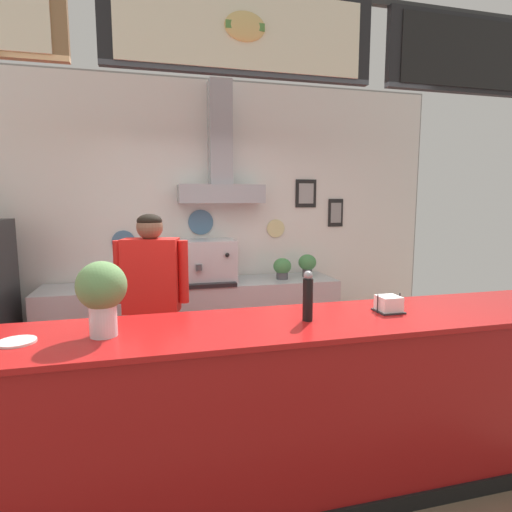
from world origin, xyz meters
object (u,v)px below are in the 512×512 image
object	(u,v)px
potted_oregano	(307,264)
pepper_grinder	(308,296)
condiment_plate	(17,342)
shop_worker	(152,309)
potted_rosemary	(161,272)
potted_sage	(282,268)
napkin_holder	(389,305)
espresso_machine	(207,262)
basil_vase	(102,293)

from	to	relation	value
potted_oregano	pepper_grinder	size ratio (longest dim) A/B	0.87
condiment_plate	pepper_grinder	world-z (taller)	pepper_grinder
shop_worker	pepper_grinder	distance (m)	1.48
potted_rosemary	potted_sage	xyz separation A→B (m)	(1.31, -0.04, -0.00)
potted_rosemary	napkin_holder	world-z (taller)	napkin_holder
shop_worker	espresso_machine	distance (m)	1.15
potted_oregano	espresso_machine	bearing A→B (deg)	-176.85
potted_sage	pepper_grinder	size ratio (longest dim) A/B	0.79
shop_worker	potted_sage	xyz separation A→B (m)	(1.41, 0.96, 0.13)
shop_worker	napkin_holder	bearing A→B (deg)	155.97
pepper_grinder	shop_worker	bearing A→B (deg)	127.12
condiment_plate	basil_vase	bearing A→B (deg)	0.55
potted_oregano	basil_vase	distance (m)	2.96
napkin_holder	potted_oregano	bearing A→B (deg)	82.00
potted_oregano	potted_rosemary	bearing A→B (deg)	-178.78
shop_worker	pepper_grinder	size ratio (longest dim) A/B	5.61
potted_sage	napkin_holder	world-z (taller)	napkin_holder
potted_sage	napkin_holder	bearing A→B (deg)	-89.31
potted_rosemary	napkin_holder	bearing A→B (deg)	-57.65
potted_rosemary	pepper_grinder	distance (m)	2.29
basil_vase	condiment_plate	distance (m)	0.46
potted_rosemary	pepper_grinder	xyz separation A→B (m)	(0.77, -2.15, 0.19)
shop_worker	potted_rosemary	bearing A→B (deg)	-82.35
shop_worker	potted_rosemary	world-z (taller)	shop_worker
potted_rosemary	condiment_plate	size ratio (longest dim) A/B	1.33
potted_oregano	pepper_grinder	xyz separation A→B (m)	(-0.86, -2.19, 0.17)
basil_vase	condiment_plate	xyz separation A→B (m)	(-0.41, -0.00, -0.22)
potted_sage	basil_vase	distance (m)	2.69
potted_oregano	potted_sage	xyz separation A→B (m)	(-0.33, -0.07, -0.02)
potted_oregano	napkin_holder	distance (m)	2.16
potted_rosemary	condiment_plate	xyz separation A→B (m)	(-0.76, -2.15, 0.05)
espresso_machine	condiment_plate	world-z (taller)	espresso_machine
shop_worker	potted_rosemary	size ratio (longest dim) A/B	6.91
condiment_plate	pepper_grinder	xyz separation A→B (m)	(1.53, -0.00, 0.14)
basil_vase	condiment_plate	size ratio (longest dim) A/B	2.17
potted_sage	napkin_holder	xyz separation A→B (m)	(0.02, -2.06, 0.09)
potted_rosemary	napkin_holder	distance (m)	2.49
shop_worker	espresso_machine	size ratio (longest dim) A/B	2.87
potted_oregano	pepper_grinder	distance (m)	2.36
potted_rosemary	pepper_grinder	bearing A→B (deg)	-70.34
potted_oregano	potted_sage	bearing A→B (deg)	-167.12
condiment_plate	espresso_machine	bearing A→B (deg)	59.78
espresso_machine	condiment_plate	size ratio (longest dim) A/B	3.20
condiment_plate	pepper_grinder	size ratio (longest dim) A/B	0.61
condiment_plate	napkin_holder	bearing A→B (deg)	1.30
shop_worker	potted_sage	size ratio (longest dim) A/B	7.07
potted_sage	basil_vase	size ratio (longest dim) A/B	0.60
espresso_machine	pepper_grinder	xyz separation A→B (m)	(0.29, -2.12, 0.09)
basil_vase	potted_sage	bearing A→B (deg)	51.75
shop_worker	basil_vase	world-z (taller)	shop_worker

